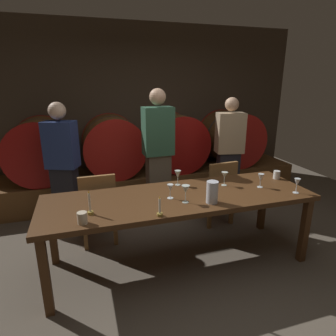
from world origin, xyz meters
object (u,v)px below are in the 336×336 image
Objects in this scene: wine_barrel_far_left at (41,150)px; wine_glass_far_left at (170,189)px; candle_right at (160,211)px; wine_glass_left at (186,190)px; wine_glass_center_right at (225,175)px; dining_table at (180,202)px; guest_right at (229,155)px; guest_center at (158,156)px; wine_barrel_center_left at (113,145)px; wine_barrel_center_right at (175,142)px; wine_glass_far_right at (297,183)px; pitcher at (212,192)px; wine_glass_right at (261,178)px; wine_barrel_far_right at (230,138)px; candle_left at (90,208)px; wine_glass_center_left at (178,175)px; chair_right at (218,189)px; cup_left at (82,218)px; cup_right at (277,175)px; guest_left at (63,165)px.

wine_barrel_far_left is 6.41× the size of wine_glass_far_left.
wine_glass_left is at bearing 33.12° from candle_right.
wine_glass_center_right is at bearing 28.32° from wine_glass_left.
dining_table is 1.63× the size of guest_right.
candle_right is (-0.36, -1.37, -0.10)m from guest_center.
wine_barrel_center_left is 0.52× the size of guest_center.
wine_glass_far_right is (0.55, -2.24, -0.01)m from wine_barrel_center_right.
pitcher is 0.71m from wine_glass_right.
guest_center is at bearing -148.99° from wine_barrel_far_right.
wine_glass_right is (0.85, -1.03, -0.05)m from guest_center.
candle_left is 2.04m from wine_glass_far_right.
wine_barrel_far_left is 2.59m from wine_glass_left.
guest_right is (1.55, -0.89, -0.05)m from wine_barrel_center_left.
wine_glass_right is at bearing -2.36° from dining_table.
dining_table is 0.35m from wine_glass_center_left.
wine_barrel_center_right is 1.05× the size of chair_right.
wine_barrel_center_right is 1.00× the size of wine_barrel_far_right.
wine_glass_center_left is (-1.57, -1.67, -0.01)m from wine_barrel_far_right.
cup_left is at bearing -138.63° from wine_barrel_far_right.
wine_barrel_center_left is at bearing 106.88° from wine_glass_center_left.
wine_glass_far_left is at bearing -55.59° from wine_barrel_far_left.
guest_center is 1.47m from cup_right.
wine_barrel_center_right reaches higher than candle_left.
guest_left is at bearing -21.13° from chair_right.
guest_center is 8.45× the size of pitcher.
dining_table is 12.21× the size of candle_left.
guest_right is 16.89× the size of cup_left.
wine_barrel_far_right is at bearing 46.76° from wine_glass_center_left.
wine_glass_far_right is at bearing 128.88° from guest_center.
wine_barrel_far_left is 2.46m from dining_table.
wine_barrel_center_right is 1.82m from wine_glass_center_right.
dining_table is 1.00m from cup_left.
cup_left is at bearing -171.20° from wine_glass_right.
cup_left is at bearing -163.23° from wine_glass_center_right.
guest_right is at bearing 33.85° from cup_left.
wine_glass_center_right is at bearing 11.80° from candle_left.
guest_center is 1.42m from candle_right.
wine_barrel_far_left is 9.45× the size of cup_left.
guest_right reaches higher than candle_right.
wine_barrel_center_right is at bearing -87.52° from chair_right.
wine_glass_far_right is (1.11, -1.28, -0.04)m from guest_center.
guest_left is 2.63m from cup_right.
wine_glass_left is at bearing 151.15° from guest_left.
wine_barrel_far_right is 2.56m from dining_table.
wine_glass_right is at bearing -56.23° from wine_barrel_center_left.
pitcher is 1.18m from cup_left.
dining_table is at bearing 166.17° from wine_glass_far_right.
dining_table is 0.90m from candle_left.
wine_barrel_far_right is at bearing 0.00° from wine_barrel_center_right.
wine_barrel_center_right is 0.34× the size of dining_table.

